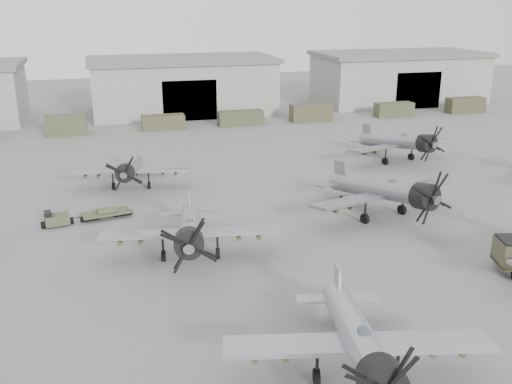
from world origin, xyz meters
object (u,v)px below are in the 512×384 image
aircraft_far_0 (130,169)px  tug_trailer (76,217)px  aircraft_far_1 (401,142)px  aircraft_mid_1 (190,230)px  aircraft_mid_2 (387,191)px  aircraft_near_1 (360,342)px

aircraft_far_0 → tug_trailer: 9.23m
aircraft_far_0 → aircraft_far_1: size_ratio=0.88×
aircraft_mid_1 → aircraft_far_0: 17.36m
aircraft_mid_1 → aircraft_far_1: 32.50m
tug_trailer → aircraft_far_0: bearing=47.1°
aircraft_far_1 → tug_trailer: 35.61m
aircraft_far_1 → tug_trailer: bearing=-178.5°
aircraft_far_0 → aircraft_far_1: 29.48m
aircraft_mid_2 → aircraft_far_1: size_ratio=1.06×
aircraft_far_0 → aircraft_far_1: (29.42, 1.87, 0.29)m
aircraft_near_1 → aircraft_far_1: (20.96, 34.43, 0.02)m
tug_trailer → aircraft_mid_2: bearing=-24.1°
aircraft_mid_1 → aircraft_mid_2: aircraft_mid_2 is taller
aircraft_far_1 → aircraft_mid_2: bearing=-136.4°
aircraft_near_1 → aircraft_far_1: 40.30m
aircraft_mid_1 → tug_trailer: aircraft_mid_1 is taller
aircraft_mid_2 → tug_trailer: bearing=151.5°
aircraft_mid_2 → aircraft_near_1: bearing=-135.9°
aircraft_mid_1 → aircraft_near_1: bearing=-61.4°
aircraft_mid_1 → aircraft_far_1: size_ratio=0.98×
aircraft_far_1 → aircraft_mid_1: bearing=-158.4°
aircraft_near_1 → tug_trailer: bearing=130.7°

